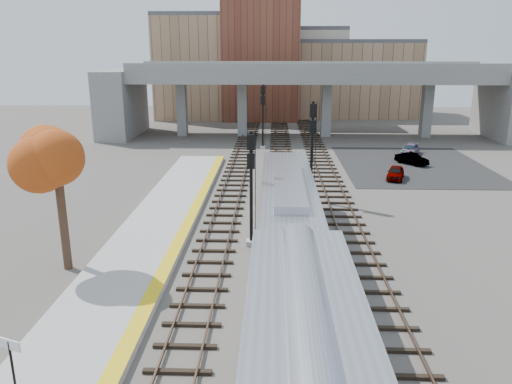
% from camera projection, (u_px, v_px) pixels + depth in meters
% --- Properties ---
extents(ground, '(160.00, 160.00, 0.00)m').
position_uv_depth(ground, '(269.00, 298.00, 23.21)').
color(ground, '#47423D').
rests_on(ground, ground).
extents(platform, '(4.50, 60.00, 0.35)m').
position_uv_depth(platform, '(114.00, 292.00, 23.41)').
color(platform, '#9E9E99').
rests_on(platform, ground).
extents(yellow_strip, '(0.70, 60.00, 0.01)m').
position_uv_depth(yellow_strip, '(154.00, 289.00, 23.30)').
color(yellow_strip, yellow).
rests_on(yellow_strip, platform).
extents(tracks, '(10.70, 95.00, 0.25)m').
position_uv_depth(tracks, '(284.00, 212.00, 35.16)').
color(tracks, black).
rests_on(tracks, ground).
extents(overpass, '(54.00, 12.00, 9.50)m').
position_uv_depth(overpass, '(311.00, 92.00, 64.64)').
color(overpass, slate).
rests_on(overpass, ground).
extents(buildings_far, '(43.00, 21.00, 20.60)m').
position_uv_depth(buildings_far, '(281.00, 69.00, 84.91)').
color(buildings_far, tan).
rests_on(buildings_far, ground).
extents(parking_lot, '(14.00, 18.00, 0.04)m').
position_uv_depth(parking_lot, '(412.00, 165.00, 49.61)').
color(parking_lot, black).
rests_on(parking_lot, ground).
extents(locomotive, '(3.02, 19.05, 4.10)m').
position_uv_depth(locomotive, '(288.00, 216.00, 27.48)').
color(locomotive, '#A8AAB2').
rests_on(locomotive, ground).
extents(signal_mast_near, '(0.60, 0.64, 6.79)m').
position_uv_depth(signal_mast_near, '(251.00, 191.00, 28.52)').
color(signal_mast_near, '#9E9E99').
rests_on(signal_mast_near, ground).
extents(signal_mast_mid, '(0.60, 0.64, 7.52)m').
position_uv_depth(signal_mast_mid, '(312.00, 152.00, 36.96)').
color(signal_mast_mid, '#9E9E99').
rests_on(signal_mast_mid, ground).
extents(signal_mast_far, '(0.60, 0.64, 7.31)m').
position_uv_depth(signal_mast_far, '(263.00, 117.00, 56.84)').
color(signal_mast_far, '#9E9E99').
rests_on(signal_mast_far, ground).
extents(station_sign, '(0.86, 0.37, 2.27)m').
position_uv_depth(station_sign, '(11.00, 358.00, 15.43)').
color(station_sign, black).
rests_on(station_sign, platform).
extents(tree, '(3.60, 3.60, 8.30)m').
position_uv_depth(tree, '(56.00, 154.00, 24.67)').
color(tree, '#382619').
rests_on(tree, ground).
extents(car_a, '(2.32, 3.65, 1.16)m').
position_uv_depth(car_a, '(396.00, 173.00, 44.10)').
color(car_a, '#99999E').
rests_on(car_a, parking_lot).
extents(car_b, '(3.06, 3.42, 1.13)m').
position_uv_depth(car_b, '(412.00, 159.00, 49.64)').
color(car_b, '#99999E').
rests_on(car_b, parking_lot).
extents(car_c, '(3.08, 4.05, 1.09)m').
position_uv_depth(car_c, '(410.00, 150.00, 54.33)').
color(car_c, '#99999E').
rests_on(car_c, parking_lot).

